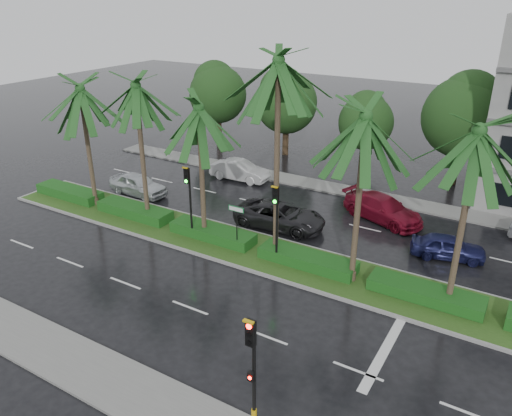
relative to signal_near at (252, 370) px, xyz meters
The scene contains 17 objects.
ground 11.42m from the signal_near, 122.58° to the left, with size 120.00×120.00×0.00m, color black.
near_sidewalk 6.53m from the signal_near, behind, with size 40.00×2.40×0.12m, color slate.
far_sidewalk 22.35m from the signal_near, 105.67° to the left, with size 40.00×2.00×0.12m, color slate.
median 12.24m from the signal_near, 120.00° to the left, with size 36.00×4.00×0.15m.
hedge 12.17m from the signal_near, 120.00° to the left, with size 35.20×1.40×0.60m.
lane_markings 9.76m from the signal_near, 108.30° to the left, with size 34.00×13.06×0.01m.
palm_row 13.73m from the signal_near, 124.85° to the left, with size 26.30×4.20×10.92m.
signal_near is the anchor object (origin of this frame).
signal_median_left 13.93m from the signal_near, 135.91° to the left, with size 0.34×0.42×4.36m.
signal_median_right 10.69m from the signal_near, 114.91° to the left, with size 0.34×0.42×4.36m.
street_sign 12.11m from the signal_near, 125.34° to the left, with size 0.95×0.09×2.60m.
bg_trees 27.59m from the signal_near, 100.99° to the left, with size 33.25×5.72×8.27m.
car_silver 22.10m from the signal_near, 142.58° to the left, with size 4.42×1.78×1.51m, color silver.
car_white 23.53m from the signal_near, 123.64° to the left, with size 4.51×1.57×1.49m, color #B1B1B1.
car_darkgrey 15.42m from the signal_near, 115.11° to the left, with size 5.49×2.53×1.53m, color #242326.
car_red 18.22m from the signal_near, 94.74° to the left, with size 5.29×2.15×1.54m, color maroon.
car_blue 15.58m from the signal_near, 78.82° to the left, with size 3.83×1.54×1.31m, color #191C4D.
Camera 1 is at (12.28, -19.65, 13.26)m, focal length 35.00 mm.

